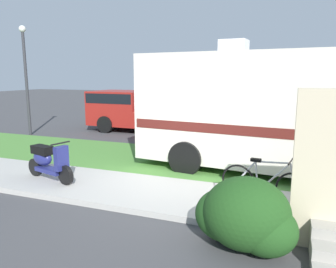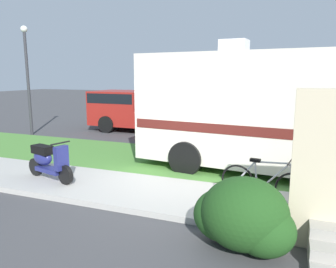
{
  "view_description": "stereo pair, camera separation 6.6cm",
  "coord_description": "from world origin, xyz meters",
  "px_view_note": "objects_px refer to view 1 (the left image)",
  "views": [
    {
      "loc": [
        2.66,
        -7.31,
        2.6
      ],
      "look_at": [
        -0.2,
        0.3,
        1.1
      ],
      "focal_mm": 34.6,
      "sensor_mm": 36.0,
      "label": 1
    },
    {
      "loc": [
        2.72,
        -7.28,
        2.6
      ],
      "look_at": [
        -0.2,
        0.3,
        1.1
      ],
      "focal_mm": 34.6,
      "sensor_mm": 36.0,
      "label": 2
    }
  ],
  "objects_px": {
    "pickup_truck_near": "(136,110)",
    "scooter": "(48,161)",
    "pickup_truck_far": "(324,111)",
    "street_lamp_post": "(26,71)",
    "bicycle": "(265,183)",
    "motorhome_rv": "(274,108)"
  },
  "relations": [
    {
      "from": "scooter",
      "to": "motorhome_rv",
      "type": "bearing_deg",
      "value": 30.16
    },
    {
      "from": "pickup_truck_near",
      "to": "scooter",
      "type": "bearing_deg",
      "value": -79.85
    },
    {
      "from": "pickup_truck_near",
      "to": "street_lamp_post",
      "type": "xyz_separation_m",
      "value": [
        -3.87,
        -2.59,
        1.78
      ]
    },
    {
      "from": "pickup_truck_far",
      "to": "bicycle",
      "type": "bearing_deg",
      "value": -100.71
    },
    {
      "from": "street_lamp_post",
      "to": "pickup_truck_far",
      "type": "bearing_deg",
      "value": 23.42
    },
    {
      "from": "bicycle",
      "to": "street_lamp_post",
      "type": "distance_m",
      "value": 11.36
    },
    {
      "from": "scooter",
      "to": "street_lamp_post",
      "type": "bearing_deg",
      "value": 136.56
    },
    {
      "from": "bicycle",
      "to": "pickup_truck_far",
      "type": "xyz_separation_m",
      "value": [
        1.85,
        9.75,
        0.49
      ]
    },
    {
      "from": "pickup_truck_far",
      "to": "street_lamp_post",
      "type": "distance_m",
      "value": 13.21
    },
    {
      "from": "street_lamp_post",
      "to": "bicycle",
      "type": "bearing_deg",
      "value": -24.12
    },
    {
      "from": "scooter",
      "to": "pickup_truck_far",
      "type": "xyz_separation_m",
      "value": [
        6.78,
        10.15,
        0.41
      ]
    },
    {
      "from": "pickup_truck_near",
      "to": "pickup_truck_far",
      "type": "distance_m",
      "value": 8.54
    },
    {
      "from": "motorhome_rv",
      "to": "street_lamp_post",
      "type": "bearing_deg",
      "value": 168.38
    },
    {
      "from": "scooter",
      "to": "pickup_truck_far",
      "type": "bearing_deg",
      "value": 56.24
    },
    {
      "from": "motorhome_rv",
      "to": "scooter",
      "type": "xyz_separation_m",
      "value": [
        -4.92,
        -2.86,
        -1.16
      ]
    },
    {
      "from": "motorhome_rv",
      "to": "pickup_truck_far",
      "type": "relative_size",
      "value": 1.3
    },
    {
      "from": "motorhome_rv",
      "to": "street_lamp_post",
      "type": "xyz_separation_m",
      "value": [
        -10.15,
        2.09,
        1.02
      ]
    },
    {
      "from": "motorhome_rv",
      "to": "scooter",
      "type": "height_order",
      "value": "motorhome_rv"
    },
    {
      "from": "bicycle",
      "to": "street_lamp_post",
      "type": "relative_size",
      "value": 0.38
    },
    {
      "from": "pickup_truck_near",
      "to": "pickup_truck_far",
      "type": "bearing_deg",
      "value": 17.78
    },
    {
      "from": "pickup_truck_near",
      "to": "pickup_truck_far",
      "type": "xyz_separation_m",
      "value": [
        8.14,
        2.61,
        0.01
      ]
    },
    {
      "from": "motorhome_rv",
      "to": "street_lamp_post",
      "type": "height_order",
      "value": "street_lamp_post"
    }
  ]
}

